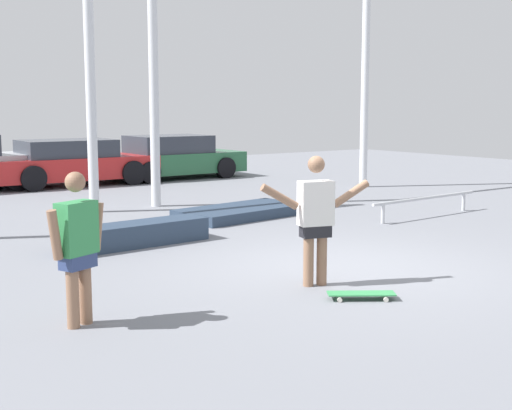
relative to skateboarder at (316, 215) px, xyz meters
The scene contains 10 objects.
ground_plane 1.35m from the skateboarder, 26.71° to the left, with size 36.00×36.00×0.00m, color slate.
skateboarder is the anchor object (origin of this frame).
skateboard 1.11m from the skateboarder, 89.53° to the right, with size 0.73×0.60×0.08m.
grind_box 3.57m from the skateboarder, 100.78° to the left, with size 2.37×0.57×0.35m, color #28384C.
manual_pad 5.36m from the skateboarder, 64.70° to the left, with size 2.50×1.24×0.20m, color #28384C.
grind_rail 5.84m from the skateboarder, 28.05° to the left, with size 3.01×0.23×0.39m.
canopy_support_right 8.91m from the skateboarder, 56.51° to the left, with size 6.27×0.20×5.93m.
parked_car_red 12.05m from the skateboarder, 81.84° to the left, with size 4.36×2.00×1.21m.
parked_car_green 12.83m from the skateboarder, 68.24° to the left, with size 4.01×1.95×1.25m.
bystander 2.88m from the skateboarder, behind, with size 0.69×0.36×1.51m.
Camera 1 is at (-6.37, -6.76, 2.14)m, focal length 50.00 mm.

